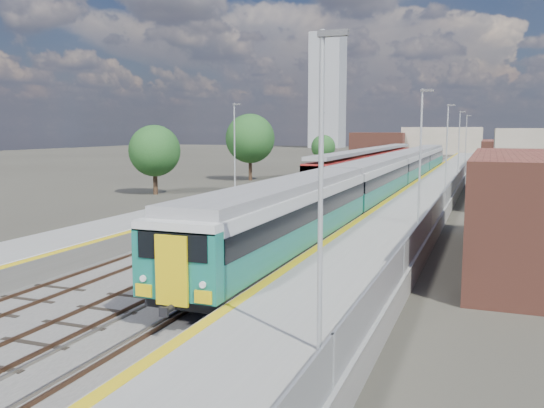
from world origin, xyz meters
The scene contains 11 objects.
ground centered at (0.00, 50.00, 0.00)m, with size 320.00×320.00×0.00m, color #47443A.
ballast_bed centered at (-2.25, 52.50, 0.03)m, with size 10.50×155.00×0.06m, color #565451.
tracks centered at (-1.65, 54.18, 0.11)m, with size 8.96×160.00×0.17m.
platform_right centered at (5.28, 52.49, 0.54)m, with size 4.70×155.00×8.52m.
platform_left centered at (-9.05, 52.49, 0.52)m, with size 4.30×155.00×8.52m.
buildings centered at (-18.12, 138.60, 10.70)m, with size 72.00×185.50×40.00m.
green_train centered at (1.50, 44.87, 2.29)m, with size 2.95×82.07×3.25m.
red_train centered at (-5.50, 70.58, 2.11)m, with size 2.83×57.37×3.57m.
tree_a centered at (-20.29, 37.42, 4.26)m, with size 5.00×5.00×6.77m.
tree_b centered at (-17.78, 55.28, 5.21)m, with size 6.11×6.11×8.28m.
tree_c centered at (-16.06, 82.56, 3.44)m, with size 4.04×4.04×5.48m.
Camera 1 is at (10.27, -10.85, 6.27)m, focal length 38.00 mm.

